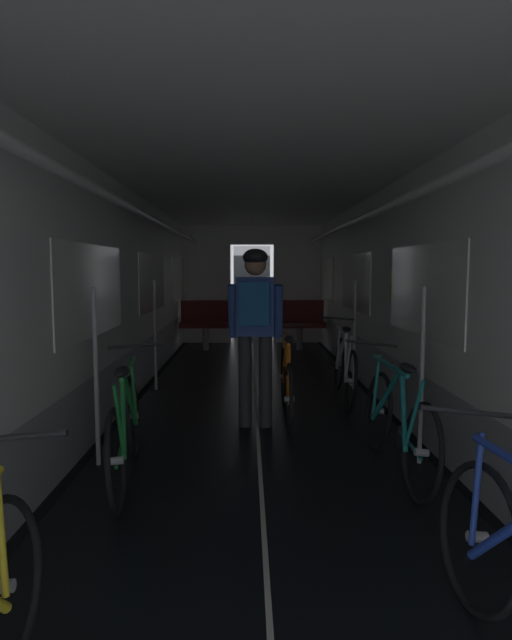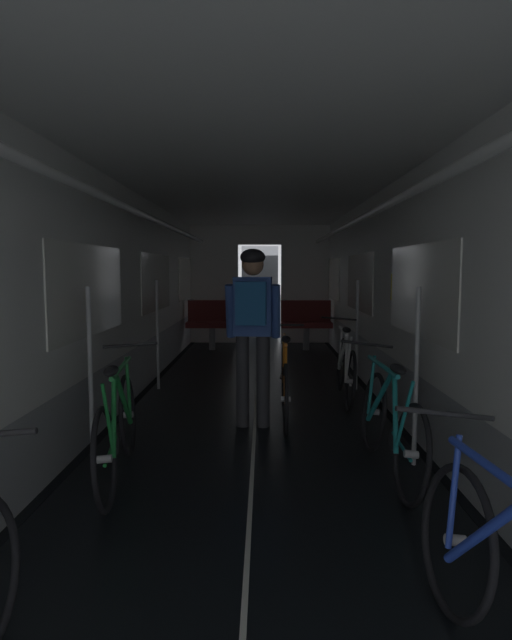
# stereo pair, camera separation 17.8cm
# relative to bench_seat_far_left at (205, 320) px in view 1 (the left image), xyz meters

# --- Properties ---
(train_car_shell) EXTENTS (3.14, 12.34, 2.57)m
(train_car_shell) POSITION_rel_bench_seat_far_left_xyz_m (0.90, -4.47, 1.13)
(train_car_shell) COLOR black
(train_car_shell) RESTS_ON ground
(bench_seat_far_left) EXTENTS (0.98, 0.51, 0.95)m
(bench_seat_far_left) POSITION_rel_bench_seat_far_left_xyz_m (0.00, 0.00, 0.00)
(bench_seat_far_left) COLOR gray
(bench_seat_far_left) RESTS_ON ground
(bench_seat_far_right) EXTENTS (0.98, 0.51, 0.95)m
(bench_seat_far_right) POSITION_rel_bench_seat_far_left_xyz_m (1.80, 0.00, 0.00)
(bench_seat_far_right) COLOR gray
(bench_seat_far_right) RESTS_ON ground
(bicycle_white) EXTENTS (0.44, 1.69, 0.95)m
(bicycle_white) POSITION_rel_bench_seat_far_left_xyz_m (1.95, -3.93, -0.18)
(bicycle_white) COLOR black
(bicycle_white) RESTS_ON ground
(bicycle_teal) EXTENTS (0.44, 1.69, 0.95)m
(bicycle_teal) POSITION_rel_bench_seat_far_left_xyz_m (1.93, -6.16, -0.19)
(bicycle_teal) COLOR black
(bicycle_teal) RESTS_ON ground
(bicycle_green) EXTENTS (0.44, 1.69, 0.95)m
(bicycle_green) POSITION_rel_bench_seat_far_left_xyz_m (-0.07, -6.29, -0.18)
(bicycle_green) COLOR black
(bicycle_green) RESTS_ON ground
(person_cyclist_aisle) EXTENTS (0.54, 0.41, 1.73)m
(person_cyclist_aisle) POSITION_rel_bench_seat_far_left_xyz_m (0.88, -4.99, 0.50)
(person_cyclist_aisle) COLOR #2D2D33
(person_cyclist_aisle) RESTS_ON ground
(bicycle_orange_in_aisle) EXTENTS (0.44, 1.69, 0.93)m
(bicycle_orange_in_aisle) POSITION_rel_bench_seat_far_left_xyz_m (1.20, -4.73, -0.18)
(bicycle_orange_in_aisle) COLOR black
(bicycle_orange_in_aisle) RESTS_ON ground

